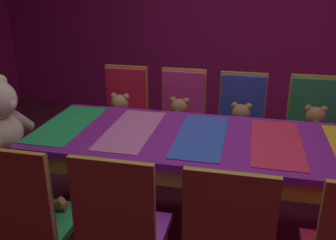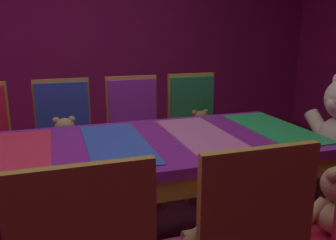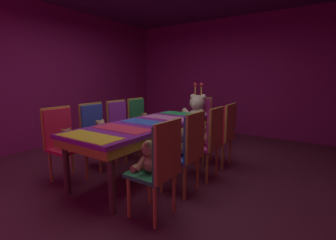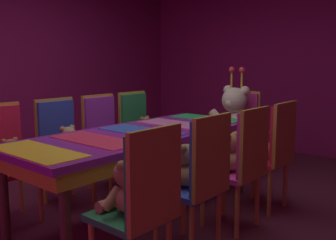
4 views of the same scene
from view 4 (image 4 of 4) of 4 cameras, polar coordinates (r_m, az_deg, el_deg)
The scene contains 20 objects.
ground_plane at distance 3.51m, azimuth -3.91°, elevation -13.66°, with size 7.90×7.90×0.00m, color #591E33.
wall_back at distance 5.97m, azimuth 18.16°, elevation 8.89°, with size 5.20×0.12×2.80m, color #8C1959.
banquet_table at distance 3.32m, azimuth -4.02°, elevation -3.14°, with size 0.90×2.32×0.75m.
chair_left_0 at distance 3.51m, azimuth -23.28°, elevation -4.14°, with size 0.42×0.41×0.98m.
teddy_left_0 at distance 3.39m, azimuth -22.17°, elevation -4.97°, with size 0.21×0.27×0.26m.
chair_left_1 at distance 3.81m, azimuth -15.69°, elevation -2.80°, with size 0.42×0.41×0.98m.
teddy_left_1 at distance 3.69m, azimuth -14.43°, elevation -3.35°, with size 0.23×0.30×0.28m.
chair_left_2 at distance 4.13m, azimuth -9.58°, elevation -1.72°, with size 0.42×0.41×0.98m.
chair_left_3 at distance 4.48m, azimuth -4.63°, elevation -0.82°, with size 0.42×0.41×0.98m.
teddy_left_3 at distance 4.38m, azimuth -3.31°, elevation -1.37°, with size 0.21×0.27×0.26m.
chair_right_0 at distance 2.18m, azimuth -3.40°, elevation -11.03°, with size 0.42×0.41×0.98m.
teddy_right_0 at distance 2.28m, azimuth -6.10°, elevation -10.17°, with size 0.27×0.34×0.32m.
chair_right_1 at distance 2.64m, azimuth 5.10°, elevation -7.55°, with size 0.42×0.41×0.98m.
teddy_right_1 at distance 2.72m, azimuth 2.57°, elevation -7.09°, with size 0.26×0.33×0.31m.
chair_right_2 at distance 3.06m, azimuth 11.34°, elevation -5.40°, with size 0.42×0.41×0.98m.
teddy_right_2 at distance 3.13m, azimuth 8.99°, elevation -5.06°, with size 0.26×0.33×0.32m.
chair_right_3 at distance 3.54m, azimuth 15.64°, elevation -3.64°, with size 0.42×0.41×0.98m.
teddy_right_3 at distance 3.60m, azimuth 13.53°, elevation -3.40°, with size 0.26×0.34×0.32m.
throne_chair at distance 4.68m, azimuth 10.72°, elevation -0.53°, with size 0.41×0.42×0.98m.
king_teddy_bear at distance 4.52m, azimuth 9.73°, elevation 0.73°, with size 0.63×0.49×0.81m.
Camera 4 is at (2.27, -2.32, 1.33)m, focal length 41.15 mm.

